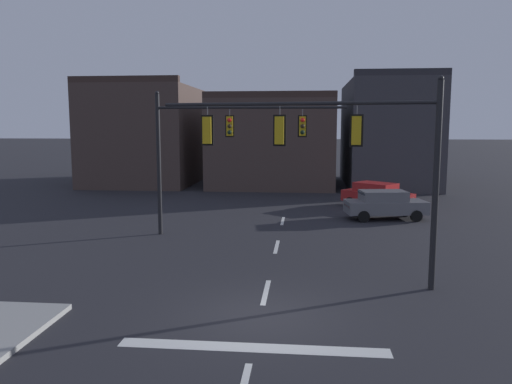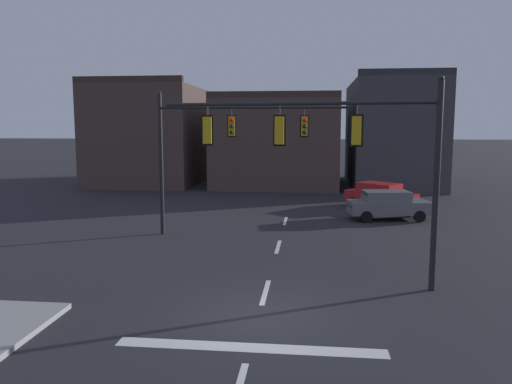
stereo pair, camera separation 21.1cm
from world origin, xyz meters
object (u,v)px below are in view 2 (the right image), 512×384
car_lot_middle (380,195)px  signal_mast_far_side (216,139)px  signal_mast_near_side (340,146)px  car_lot_nearside (388,204)px

car_lot_middle → signal_mast_far_side: bearing=-135.0°
signal_mast_near_side → car_lot_middle: signal_mast_near_side is taller
signal_mast_far_side → car_lot_nearside: 10.69m
signal_mast_near_side → car_lot_middle: 16.69m
car_lot_nearside → car_lot_middle: 3.97m
signal_mast_near_side → car_lot_middle: size_ratio=1.98×
signal_mast_near_side → signal_mast_far_side: signal_mast_far_side is taller
signal_mast_far_side → car_lot_middle: (8.86, 8.86, -3.70)m
car_lot_middle → signal_mast_near_side: bearing=-102.3°
car_lot_nearside → signal_mast_near_side: bearing=-105.8°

